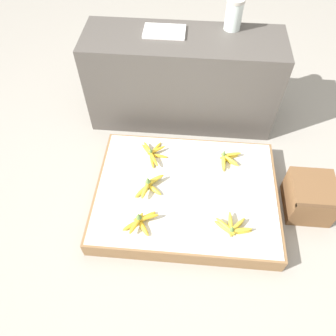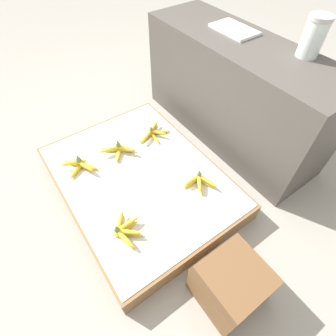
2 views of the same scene
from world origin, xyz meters
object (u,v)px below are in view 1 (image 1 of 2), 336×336
(banana_bunch_front_midleft, at_px, (233,227))
(banana_bunch_middle_left, at_px, (149,185))
(banana_bunch_front_left, at_px, (140,221))
(wooden_crate, at_px, (310,197))
(foam_tray_white, at_px, (164,31))
(glass_jar, at_px, (234,14))
(banana_bunch_back_left, at_px, (153,153))
(banana_bunch_back_midleft, at_px, (228,159))

(banana_bunch_front_midleft, bearing_deg, banana_bunch_middle_left, 154.60)
(banana_bunch_front_left, bearing_deg, wooden_crate, 15.21)
(wooden_crate, relative_size, foam_tray_white, 1.06)
(glass_jar, bearing_deg, banana_bunch_front_midleft, -87.52)
(glass_jar, relative_size, foam_tray_white, 0.72)
(banana_bunch_back_left, xyz_separation_m, banana_bunch_back_midleft, (0.54, -0.01, 0.00))
(wooden_crate, bearing_deg, banana_bunch_back_left, 166.33)
(banana_bunch_back_left, bearing_deg, banana_bunch_middle_left, -87.94)
(banana_bunch_back_left, relative_size, banana_bunch_back_midleft, 1.51)
(banana_bunch_middle_left, distance_m, banana_bunch_back_midleft, 0.60)
(banana_bunch_front_midleft, relative_size, foam_tray_white, 0.83)
(banana_bunch_front_midleft, relative_size, banana_bunch_back_midleft, 1.42)
(banana_bunch_front_midleft, bearing_deg, banana_bunch_back_midleft, 92.20)
(banana_bunch_middle_left, distance_m, glass_jar, 1.32)
(banana_bunch_middle_left, height_order, glass_jar, glass_jar)
(glass_jar, distance_m, foam_tray_white, 0.49)
(banana_bunch_front_midleft, height_order, glass_jar, glass_jar)
(wooden_crate, xyz_separation_m, banana_bunch_front_left, (-1.10, -0.30, 0.04))
(glass_jar, bearing_deg, foam_tray_white, -168.71)
(banana_bunch_front_left, bearing_deg, glass_jar, 68.14)
(wooden_crate, relative_size, banana_bunch_middle_left, 1.36)
(banana_bunch_front_midleft, distance_m, banana_bunch_middle_left, 0.61)
(banana_bunch_middle_left, distance_m, banana_bunch_back_left, 0.29)
(foam_tray_white, bearing_deg, banana_bunch_front_left, -92.09)
(banana_bunch_front_left, bearing_deg, banana_bunch_front_midleft, 1.13)
(banana_bunch_front_left, xyz_separation_m, banana_bunch_middle_left, (0.02, 0.27, -0.00))
(banana_bunch_back_left, bearing_deg, banana_bunch_back_midleft, -1.16)
(banana_bunch_middle_left, bearing_deg, glass_jar, 64.10)
(banana_bunch_front_left, height_order, banana_bunch_back_midleft, banana_bunch_front_left)
(wooden_crate, height_order, foam_tray_white, foam_tray_white)
(banana_bunch_front_left, bearing_deg, banana_bunch_back_left, 88.67)
(banana_bunch_front_midleft, height_order, foam_tray_white, foam_tray_white)
(banana_bunch_front_left, bearing_deg, banana_bunch_middle_left, 85.07)
(banana_bunch_front_left, relative_size, foam_tray_white, 0.77)
(wooden_crate, xyz_separation_m, banana_bunch_back_midleft, (-0.55, 0.25, 0.04))
(banana_bunch_back_left, relative_size, glass_jar, 1.21)
(wooden_crate, bearing_deg, glass_jar, 120.37)
(banana_bunch_back_left, height_order, glass_jar, glass_jar)
(wooden_crate, relative_size, glass_jar, 1.48)
(banana_bunch_back_midleft, bearing_deg, banana_bunch_middle_left, -152.13)
(banana_bunch_front_midleft, xyz_separation_m, glass_jar, (-0.06, 1.28, 0.68))
(wooden_crate, height_order, banana_bunch_middle_left, wooden_crate)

